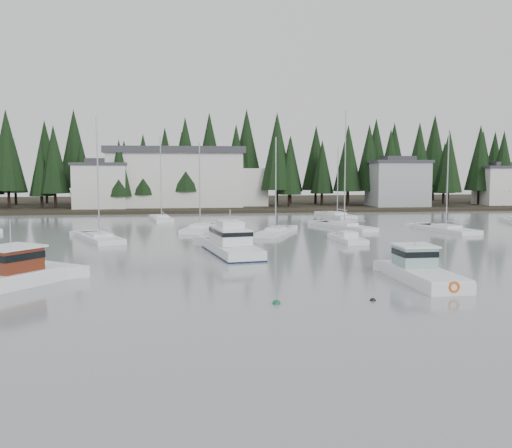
{
  "coord_description": "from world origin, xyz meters",
  "views": [
    {
      "loc": [
        -3.25,
        -24.26,
        7.3
      ],
      "look_at": [
        2.91,
        25.38,
        2.5
      ],
      "focal_mm": 40.0,
      "sensor_mm": 36.0,
      "label": 1
    }
  ],
  "objects_px": {
    "harbor_inn": "(187,178)",
    "sailboat_9": "(100,240)",
    "sailboat_1": "(446,231)",
    "sailboat_5": "(200,230)",
    "sailboat_11": "(337,217)",
    "sailboat_6": "(276,233)",
    "house_east_b": "(502,184)",
    "runabout_1": "(348,240)",
    "house_west": "(101,184)",
    "sailboat_7": "(162,220)",
    "lobster_boat_teal": "(422,274)",
    "sailboat_10": "(344,228)",
    "house_east_a": "(397,182)",
    "cabin_cruiser_center": "(231,246)"
  },
  "relations": [
    {
      "from": "sailboat_9",
      "to": "sailboat_10",
      "type": "distance_m",
      "value": 29.63
    },
    {
      "from": "sailboat_11",
      "to": "sailboat_5",
      "type": "bearing_deg",
      "value": 120.81
    },
    {
      "from": "sailboat_9",
      "to": "sailboat_6",
      "type": "bearing_deg",
      "value": -103.03
    },
    {
      "from": "sailboat_9",
      "to": "sailboat_10",
      "type": "height_order",
      "value": "sailboat_10"
    },
    {
      "from": "sailboat_7",
      "to": "sailboat_10",
      "type": "distance_m",
      "value": 27.05
    },
    {
      "from": "sailboat_7",
      "to": "sailboat_11",
      "type": "relative_size",
      "value": 1.09
    },
    {
      "from": "sailboat_7",
      "to": "runabout_1",
      "type": "xyz_separation_m",
      "value": [
        19.82,
        -26.84,
        0.05
      ]
    },
    {
      "from": "sailboat_7",
      "to": "sailboat_9",
      "type": "bearing_deg",
      "value": 156.99
    },
    {
      "from": "sailboat_1",
      "to": "sailboat_9",
      "type": "bearing_deg",
      "value": 83.0
    },
    {
      "from": "harbor_inn",
      "to": "sailboat_9",
      "type": "distance_m",
      "value": 47.79
    },
    {
      "from": "sailboat_10",
      "to": "house_east_a",
      "type": "bearing_deg",
      "value": -50.05
    },
    {
      "from": "house_west",
      "to": "sailboat_6",
      "type": "bearing_deg",
      "value": -57.95
    },
    {
      "from": "house_east_b",
      "to": "sailboat_6",
      "type": "distance_m",
      "value": 65.51
    },
    {
      "from": "cabin_cruiser_center",
      "to": "sailboat_1",
      "type": "relative_size",
      "value": 0.87
    },
    {
      "from": "sailboat_10",
      "to": "runabout_1",
      "type": "bearing_deg",
      "value": 146.06
    },
    {
      "from": "sailboat_10",
      "to": "sailboat_11",
      "type": "distance_m",
      "value": 17.18
    },
    {
      "from": "sailboat_1",
      "to": "house_east_a",
      "type": "bearing_deg",
      "value": -25.06
    },
    {
      "from": "house_east_b",
      "to": "runabout_1",
      "type": "bearing_deg",
      "value": -132.85
    },
    {
      "from": "lobster_boat_teal",
      "to": "sailboat_6",
      "type": "relative_size",
      "value": 0.7
    },
    {
      "from": "sailboat_9",
      "to": "runabout_1",
      "type": "distance_m",
      "value": 25.59
    },
    {
      "from": "house_east_a",
      "to": "sailboat_7",
      "type": "xyz_separation_m",
      "value": [
        -42.7,
        -19.54,
        -4.83
      ]
    },
    {
      "from": "sailboat_6",
      "to": "sailboat_9",
      "type": "height_order",
      "value": "sailboat_9"
    },
    {
      "from": "house_west",
      "to": "sailboat_7",
      "type": "xyz_separation_m",
      "value": [
        11.3,
        -20.54,
        -4.58
      ]
    },
    {
      "from": "house_east_b",
      "to": "sailboat_1",
      "type": "height_order",
      "value": "sailboat_1"
    },
    {
      "from": "house_east_b",
      "to": "sailboat_11",
      "type": "bearing_deg",
      "value": -153.45
    },
    {
      "from": "house_west",
      "to": "sailboat_1",
      "type": "relative_size",
      "value": 0.78
    },
    {
      "from": "sailboat_6",
      "to": "house_east_b",
      "type": "bearing_deg",
      "value": -26.9
    },
    {
      "from": "harbor_inn",
      "to": "sailboat_1",
      "type": "xyz_separation_m",
      "value": [
        30.3,
        -42.83,
        -5.72
      ]
    },
    {
      "from": "house_east_b",
      "to": "sailboat_1",
      "type": "bearing_deg",
      "value": -127.13
    },
    {
      "from": "house_west",
      "to": "sailboat_6",
      "type": "distance_m",
      "value": 47.1
    },
    {
      "from": "sailboat_1",
      "to": "sailboat_11",
      "type": "distance_m",
      "value": 22.71
    },
    {
      "from": "house_west",
      "to": "lobster_boat_teal",
      "type": "relative_size",
      "value": 1.19
    },
    {
      "from": "sailboat_11",
      "to": "sailboat_6",
      "type": "bearing_deg",
      "value": 141.47
    },
    {
      "from": "sailboat_7",
      "to": "sailboat_10",
      "type": "height_order",
      "value": "sailboat_10"
    },
    {
      "from": "cabin_cruiser_center",
      "to": "sailboat_6",
      "type": "bearing_deg",
      "value": -32.89
    },
    {
      "from": "harbor_inn",
      "to": "sailboat_5",
      "type": "distance_m",
      "value": 38.78
    },
    {
      "from": "sailboat_5",
      "to": "runabout_1",
      "type": "xyz_separation_m",
      "value": [
        14.65,
        -12.4,
        0.08
      ]
    },
    {
      "from": "house_west",
      "to": "sailboat_7",
      "type": "bearing_deg",
      "value": -61.19
    },
    {
      "from": "sailboat_10",
      "to": "house_east_b",
      "type": "bearing_deg",
      "value": -69.16
    },
    {
      "from": "sailboat_1",
      "to": "sailboat_5",
      "type": "height_order",
      "value": "sailboat_1"
    },
    {
      "from": "house_east_a",
      "to": "sailboat_9",
      "type": "height_order",
      "value": "sailboat_9"
    },
    {
      "from": "house_west",
      "to": "sailboat_11",
      "type": "bearing_deg",
      "value": -25.41
    },
    {
      "from": "house_east_a",
      "to": "harbor_inn",
      "type": "xyz_separation_m",
      "value": [
        -38.96,
        4.34,
        0.87
      ]
    },
    {
      "from": "harbor_inn",
      "to": "lobster_boat_teal",
      "type": "bearing_deg",
      "value": -78.2
    },
    {
      "from": "cabin_cruiser_center",
      "to": "runabout_1",
      "type": "relative_size",
      "value": 1.7
    },
    {
      "from": "sailboat_1",
      "to": "runabout_1",
      "type": "xyz_separation_m",
      "value": [
        -14.22,
        -7.89,
        0.07
      ]
    },
    {
      "from": "sailboat_5",
      "to": "sailboat_6",
      "type": "relative_size",
      "value": 0.97
    },
    {
      "from": "lobster_boat_teal",
      "to": "sailboat_5",
      "type": "xyz_separation_m",
      "value": [
        -13.53,
        33.25,
        -0.47
      ]
    },
    {
      "from": "house_west",
      "to": "sailboat_5",
      "type": "distance_m",
      "value": 38.94
    },
    {
      "from": "house_west",
      "to": "sailboat_9",
      "type": "relative_size",
      "value": 0.72
    }
  ]
}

